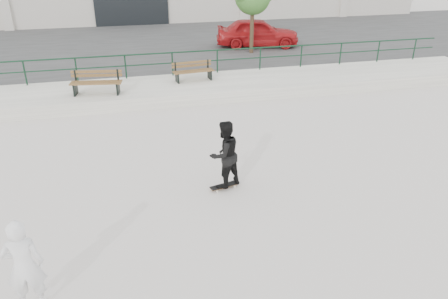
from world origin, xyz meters
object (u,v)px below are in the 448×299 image
object	(u,v)px
bench_right	(193,71)
seated_skater	(24,266)
standing_skater	(224,154)
skateboard	(224,186)
bench_left	(96,83)
red_car	(258,32)

from	to	relation	value
bench_right	seated_skater	size ratio (longest dim) A/B	0.97
standing_skater	skateboard	bearing A→B (deg)	65.48
skateboard	standing_skater	xyz separation A→B (m)	(0.00, 0.00, 0.91)
bench_left	skateboard	world-z (taller)	bench_left
bench_right	standing_skater	world-z (taller)	standing_skater
bench_left	red_car	world-z (taller)	red_car
seated_skater	bench_right	bearing A→B (deg)	-116.89
bench_right	seated_skater	bearing A→B (deg)	-119.72
bench_right	skateboard	bearing A→B (deg)	-100.78
bench_right	skateboard	world-z (taller)	bench_right
red_car	seated_skater	bearing A→B (deg)	162.08
red_car	standing_skater	xyz separation A→B (m)	(-5.28, -13.77, -0.28)
red_car	standing_skater	distance (m)	14.75
red_car	standing_skater	size ratio (longest dim) A/B	2.53
bench_right	standing_skater	bearing A→B (deg)	-100.78
bench_left	bench_right	xyz separation A→B (m)	(3.91, 0.87, -0.05)
bench_left	red_car	size ratio (longest dim) A/B	0.44
skateboard	standing_skater	world-z (taller)	standing_skater
red_car	seated_skater	distance (m)	19.43
red_car	seated_skater	size ratio (longest dim) A/B	2.51
bench_left	skateboard	bearing A→B (deg)	-56.73
bench_left	standing_skater	distance (m)	7.98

